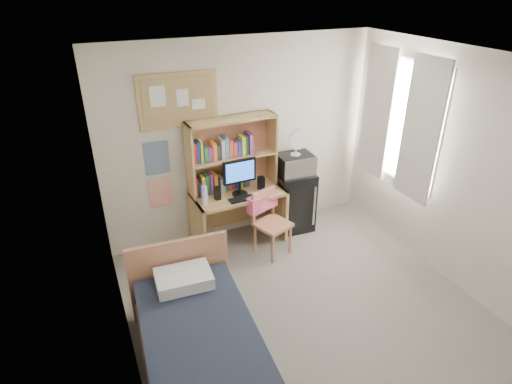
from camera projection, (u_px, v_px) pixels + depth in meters
name	position (u px, v px, depth m)	size (l,w,h in m)	color
floor	(319.00, 326.00, 4.41)	(3.60, 4.20, 0.02)	gray
ceiling	(342.00, 68.00, 3.21)	(3.60, 4.20, 0.02)	silver
wall_back	(241.00, 141.00, 5.52)	(3.60, 0.04, 2.60)	silver
wall_left	(121.00, 266.00, 3.16)	(0.04, 4.20, 2.60)	silver
wall_right	(476.00, 181.00, 4.45)	(0.04, 4.20, 2.60)	silver
window_unit	(399.00, 121.00, 5.27)	(0.10, 1.40, 1.70)	white
curtain_left	(421.00, 132.00, 4.93)	(0.04, 0.55, 1.70)	silver
curtain_right	(377.00, 113.00, 5.58)	(0.04, 0.55, 1.70)	silver
bulletin_board	(178.00, 100.00, 4.94)	(0.94, 0.03, 0.64)	tan
poster_wave	(157.00, 158.00, 5.14)	(0.30, 0.01, 0.42)	navy
poster_japan	(161.00, 193.00, 5.35)	(0.28, 0.01, 0.36)	#ED4629
desk	(239.00, 217.00, 5.62)	(1.18, 0.59, 0.74)	tan
desk_chair	(273.00, 224.00, 5.36)	(0.43, 0.43, 0.85)	tan
mini_fridge	(293.00, 200.00, 5.93)	(0.50, 0.50, 0.84)	black
bed	(204.00, 362.00, 3.65)	(0.98, 1.96, 0.54)	black
hutch	(232.00, 154.00, 5.36)	(1.15, 0.29, 0.94)	tan
monitor	(240.00, 178.00, 5.30)	(0.43, 0.03, 0.46)	black
keyboard	(245.00, 198.00, 5.29)	(0.40, 0.13, 0.02)	black
speaker_left	(218.00, 193.00, 5.25)	(0.07, 0.07, 0.17)	black
speaker_right	(261.00, 183.00, 5.48)	(0.08, 0.08, 0.18)	black
water_bottle	(205.00, 195.00, 5.13)	(0.07, 0.07, 0.23)	white
hoodie	(262.00, 202.00, 5.38)	(0.44, 0.13, 0.21)	#E5577A
microwave	(295.00, 164.00, 5.66)	(0.46, 0.35, 0.26)	#B7B7BB
desk_fan	(296.00, 143.00, 5.53)	(0.26, 0.26, 0.33)	white
pillow	(184.00, 279.00, 4.13)	(0.53, 0.37, 0.13)	white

